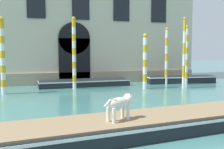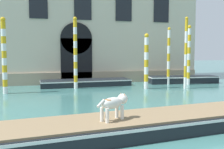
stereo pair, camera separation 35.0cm
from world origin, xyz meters
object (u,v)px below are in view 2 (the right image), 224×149
dog_on_deck (114,103)px  boat_moored_far (182,79)px  mooring_pole_3 (189,55)px  mooring_pole_0 (75,53)px  mooring_pole_1 (169,56)px  mooring_pole_2 (146,61)px  boat_foreground (144,123)px  boat_moored_near_palazzo (86,82)px  mooring_pole_4 (4,55)px  mooring_pole_5 (186,53)px

dog_on_deck → boat_moored_far: bearing=24.7°
boat_moored_far → mooring_pole_3: bearing=-91.4°
mooring_pole_0 → mooring_pole_3: 8.18m
boat_moored_far → mooring_pole_1: size_ratio=1.31×
mooring_pole_2 → boat_foreground: bearing=-113.0°
boat_foreground → mooring_pole_3: bearing=46.8°
boat_moored_near_palazzo → mooring_pole_0: mooring_pole_0 is taller
mooring_pole_4 → boat_moored_near_palazzo: bearing=22.9°
boat_moored_far → mooring_pole_1: (-1.46, -0.52, 1.81)m
boat_foreground → dog_on_deck: bearing=-171.3°
boat_foreground → mooring_pole_5: size_ratio=1.96×
boat_foreground → boat_moored_near_palazzo: 10.90m
boat_moored_near_palazzo → boat_moored_far: (7.44, -0.19, 0.04)m
mooring_pole_5 → mooring_pole_2: bearing=167.4°
boat_moored_near_palazzo → mooring_pole_4: 5.79m
mooring_pole_0 → mooring_pole_4: mooring_pole_0 is taller
dog_on_deck → mooring_pole_1: mooring_pole_1 is taller
mooring_pole_0 → mooring_pole_1: size_ratio=1.11×
mooring_pole_2 → mooring_pole_3: (3.78, 1.18, 0.36)m
boat_foreground → mooring_pole_4: (-4.95, 8.78, 1.92)m
mooring_pole_0 → mooring_pole_1: 6.87m
mooring_pole_0 → mooring_pole_2: (4.39, -1.20, -0.52)m
boat_moored_far → mooring_pole_5: size_ratio=1.18×
dog_on_deck → mooring_pole_5: mooring_pole_5 is taller
mooring_pole_2 → mooring_pole_4: (-8.54, 0.29, 0.39)m
boat_moored_near_palazzo → boat_moored_far: 7.44m
boat_foreground → boat_moored_far: size_ratio=1.67×
mooring_pole_0 → mooring_pole_4: (-4.15, -0.91, -0.13)m
mooring_pole_4 → boat_foreground: bearing=-60.6°
mooring_pole_3 → mooring_pole_4: mooring_pole_4 is taller
boat_moored_near_palazzo → mooring_pole_1: mooring_pole_1 is taller
boat_moored_far → mooring_pole_2: 4.75m
mooring_pole_3 → mooring_pole_4: 12.36m
boat_moored_near_palazzo → mooring_pole_4: bearing=-158.6°
mooring_pole_1 → mooring_pole_5: (0.05, -2.26, 0.23)m
dog_on_deck → boat_moored_far: size_ratio=0.18×
mooring_pole_3 → mooring_pole_4: (-12.33, -0.89, 0.03)m
boat_foreground → mooring_pole_3: mooring_pole_3 is taller
mooring_pole_1 → mooring_pole_2: mooring_pole_1 is taller
boat_moored_near_palazzo → mooring_pole_0: 2.56m
boat_moored_far → mooring_pole_1: bearing=-154.7°
mooring_pole_4 → boat_moored_far: bearing=8.8°
mooring_pole_0 → mooring_pole_2: size_ratio=1.29×
mooring_pole_0 → mooring_pole_1: (6.84, 0.50, -0.23)m
boat_foreground → dog_on_deck: size_ratio=9.07×
mooring_pole_2 → mooring_pole_5: (2.50, -0.56, 0.52)m
mooring_pole_5 → mooring_pole_3: bearing=53.6°
boat_moored_near_palazzo → boat_foreground: bearing=-91.8°
dog_on_deck → boat_moored_near_palazzo: size_ratio=0.16×
boat_foreground → mooring_pole_3: 12.31m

